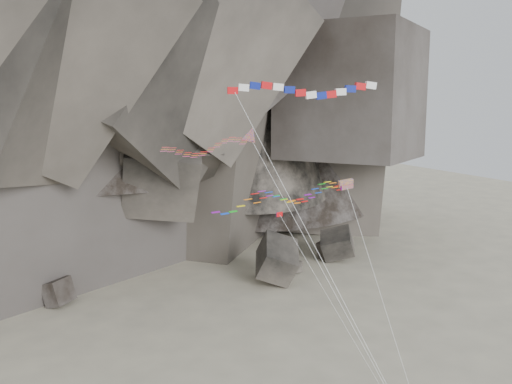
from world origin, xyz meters
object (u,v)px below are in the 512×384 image
banner_kite (304,91)px  pennant_kite (311,269)px  parafoil_kite (280,196)px  delta_kite (204,147)px

banner_kite → pennant_kite: (-1.44, -3.29, -12.91)m
banner_kite → parafoil_kite: bearing=-161.5°
pennant_kite → delta_kite: bearing=117.1°
banner_kite → pennant_kite: banner_kite is taller
delta_kite → pennant_kite: size_ratio=1.36×
parafoil_kite → pennant_kite: size_ratio=1.10×
delta_kite → banner_kite: (6.18, -4.94, 4.38)m
parafoil_kite → pennant_kite: 6.07m
parafoil_kite → banner_kite: bearing=2.1°
parafoil_kite → pennant_kite: (0.55, -3.49, -4.94)m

